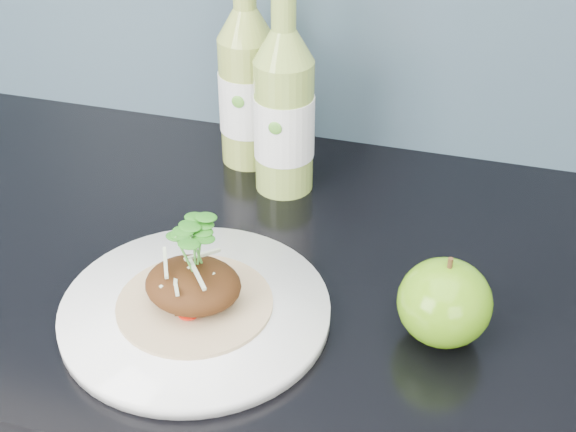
# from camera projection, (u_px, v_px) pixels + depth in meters

# --- Properties ---
(dinner_plate) EXTENTS (0.35, 0.35, 0.02)m
(dinner_plate) POSITION_uv_depth(u_px,v_px,m) (195.00, 311.00, 0.81)
(dinner_plate) COLOR white
(dinner_plate) RESTS_ON kitchen_counter
(pork_taco) EXTENTS (0.16, 0.16, 0.10)m
(pork_taco) POSITION_uv_depth(u_px,v_px,m) (193.00, 283.00, 0.79)
(pork_taco) COLOR tan
(pork_taco) RESTS_ON dinner_plate
(green_apple) EXTENTS (0.12, 0.12, 0.10)m
(green_apple) POSITION_uv_depth(u_px,v_px,m) (445.00, 303.00, 0.77)
(green_apple) COLOR #54830E
(green_apple) RESTS_ON kitchen_counter
(cider_bottle_left) EXTENTS (0.09, 0.09, 0.27)m
(cider_bottle_left) POSITION_uv_depth(u_px,v_px,m) (247.00, 88.00, 1.02)
(cider_bottle_left) COLOR #97A946
(cider_bottle_left) RESTS_ON kitchen_counter
(cider_bottle_right) EXTENTS (0.10, 0.10, 0.27)m
(cider_bottle_right) POSITION_uv_depth(u_px,v_px,m) (284.00, 112.00, 0.96)
(cider_bottle_right) COLOR #92AE48
(cider_bottle_right) RESTS_ON kitchen_counter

